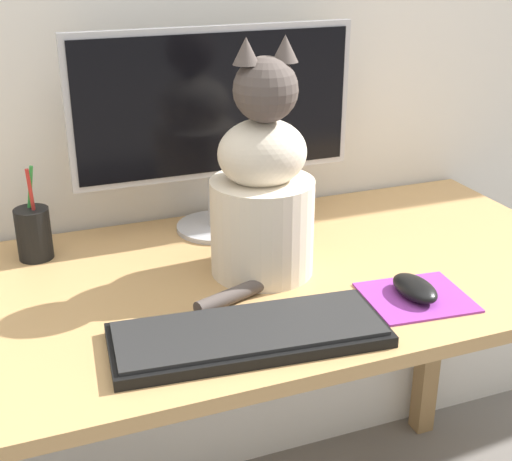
# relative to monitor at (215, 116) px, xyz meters

# --- Properties ---
(desk) EXTENTS (1.38, 0.65, 0.73)m
(desk) POSITION_rel_monitor_xyz_m (-0.04, -0.23, -0.34)
(desk) COLOR tan
(desk) RESTS_ON ground_plane
(monitor) EXTENTS (0.57, 0.17, 0.41)m
(monitor) POSITION_rel_monitor_xyz_m (0.00, 0.00, 0.00)
(monitor) COLOR #B2B2B7
(monitor) RESTS_ON desk
(keyboard) EXTENTS (0.43, 0.20, 0.02)m
(keyboard) POSITION_rel_monitor_xyz_m (-0.09, -0.43, -0.23)
(keyboard) COLOR black
(keyboard) RESTS_ON desk
(mousepad_right) EXTENTS (0.18, 0.17, 0.00)m
(mousepad_right) POSITION_rel_monitor_xyz_m (0.22, -0.41, -0.24)
(mousepad_right) COLOR purple
(mousepad_right) RESTS_ON desk
(computer_mouse_right) EXTENTS (0.06, 0.10, 0.03)m
(computer_mouse_right) POSITION_rel_monitor_xyz_m (0.22, -0.41, -0.22)
(computer_mouse_right) COLOR black
(computer_mouse_right) RESTS_ON mousepad_right
(cat) EXTENTS (0.26, 0.23, 0.42)m
(cat) POSITION_rel_monitor_xyz_m (0.01, -0.22, -0.08)
(cat) COLOR beige
(cat) RESTS_ON desk
(pen_cup) EXTENTS (0.06, 0.06, 0.18)m
(pen_cup) POSITION_rel_monitor_xyz_m (-0.37, -0.01, -0.19)
(pen_cup) COLOR black
(pen_cup) RESTS_ON desk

